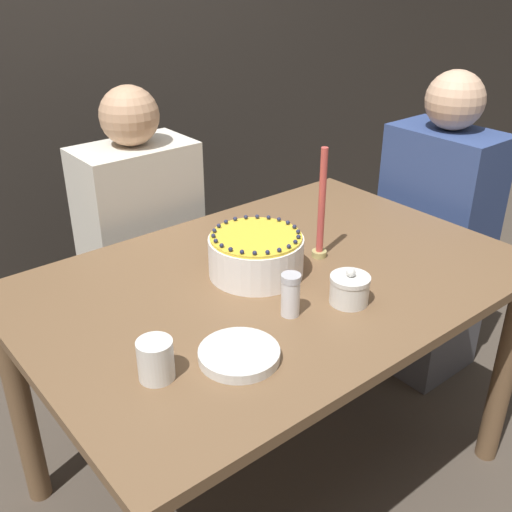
# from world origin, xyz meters

# --- Properties ---
(ground_plane) EXTENTS (12.00, 12.00, 0.00)m
(ground_plane) POSITION_xyz_m (0.00, 0.00, 0.00)
(ground_plane) COLOR #4C4238
(wall_behind) EXTENTS (8.00, 0.05, 2.60)m
(wall_behind) POSITION_xyz_m (0.00, 1.40, 1.30)
(wall_behind) COLOR #38332D
(wall_behind) RESTS_ON ground_plane
(dining_table) EXTENTS (1.39, 0.93, 0.76)m
(dining_table) POSITION_xyz_m (0.00, 0.00, 0.64)
(dining_table) COLOR brown
(dining_table) RESTS_ON ground_plane
(cake) EXTENTS (0.26, 0.26, 0.13)m
(cake) POSITION_xyz_m (-0.03, 0.04, 0.82)
(cake) COLOR white
(cake) RESTS_ON dining_table
(sugar_bowl) EXTENTS (0.10, 0.10, 0.10)m
(sugar_bowl) POSITION_xyz_m (0.06, -0.23, 0.80)
(sugar_bowl) COLOR silver
(sugar_bowl) RESTS_ON dining_table
(sugar_shaker) EXTENTS (0.05, 0.05, 0.11)m
(sugar_shaker) POSITION_xyz_m (-0.10, -0.17, 0.81)
(sugar_shaker) COLOR white
(sugar_shaker) RESTS_ON dining_table
(plate_stack) EXTENTS (0.18, 0.18, 0.02)m
(plate_stack) POSITION_xyz_m (-0.31, -0.24, 0.77)
(plate_stack) COLOR silver
(plate_stack) RESTS_ON dining_table
(candle) EXTENTS (0.04, 0.04, 0.33)m
(candle) POSITION_xyz_m (0.18, 0.01, 0.90)
(candle) COLOR tan
(candle) RESTS_ON dining_table
(cup) EXTENTS (0.08, 0.08, 0.09)m
(cup) POSITION_xyz_m (-0.48, -0.18, 0.80)
(cup) COLOR white
(cup) RESTS_ON dining_table
(person_man_blue_shirt) EXTENTS (0.40, 0.34, 1.18)m
(person_man_blue_shirt) POSITION_xyz_m (-0.06, 0.67, 0.51)
(person_man_blue_shirt) COLOR #595960
(person_man_blue_shirt) RESTS_ON ground_plane
(person_woman_floral) EXTENTS (0.34, 0.40, 1.21)m
(person_woman_floral) POSITION_xyz_m (0.89, 0.09, 0.53)
(person_woman_floral) COLOR #595960
(person_woman_floral) RESTS_ON ground_plane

